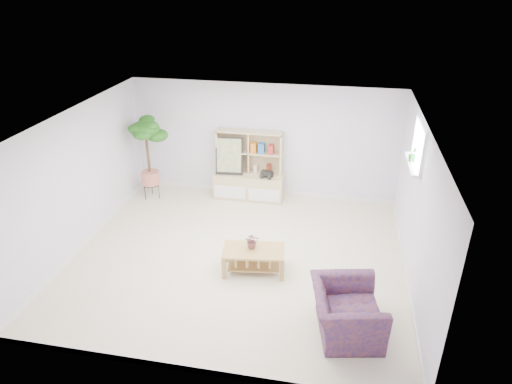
% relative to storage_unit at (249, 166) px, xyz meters
% --- Properties ---
extents(floor, '(5.50, 5.00, 0.01)m').
position_rel_storage_unit_xyz_m(floor, '(0.27, -2.24, -0.73)').
color(floor, beige).
rests_on(floor, ground).
extents(ceiling, '(5.50, 5.00, 0.01)m').
position_rel_storage_unit_xyz_m(ceiling, '(0.27, -2.24, 1.67)').
color(ceiling, white).
rests_on(ceiling, walls).
extents(walls, '(5.51, 5.01, 2.40)m').
position_rel_storage_unit_xyz_m(walls, '(0.27, -2.24, 0.47)').
color(walls, silver).
rests_on(walls, floor).
extents(baseboard, '(5.50, 5.00, 0.10)m').
position_rel_storage_unit_xyz_m(baseboard, '(0.27, -2.24, -0.68)').
color(baseboard, white).
rests_on(baseboard, floor).
extents(window, '(0.10, 0.98, 0.68)m').
position_rel_storage_unit_xyz_m(window, '(3.00, -1.64, 1.27)').
color(window, '#CDE7FF').
rests_on(window, walls).
extents(window_sill, '(0.14, 1.00, 0.04)m').
position_rel_storage_unit_xyz_m(window_sill, '(2.94, -1.64, 0.95)').
color(window_sill, white).
rests_on(window_sill, walls).
extents(storage_unit, '(1.46, 0.49, 1.46)m').
position_rel_storage_unit_xyz_m(storage_unit, '(0.00, 0.00, 0.00)').
color(storage_unit, tan).
rests_on(storage_unit, floor).
extents(poster, '(0.58, 0.18, 0.78)m').
position_rel_storage_unit_xyz_m(poster, '(-0.40, -0.05, 0.21)').
color(poster, yellow).
rests_on(poster, storage_unit).
extents(toy_truck, '(0.35, 0.27, 0.17)m').
position_rel_storage_unit_xyz_m(toy_truck, '(0.40, -0.10, -0.10)').
color(toy_truck, black).
rests_on(toy_truck, storage_unit).
extents(coffee_table, '(1.04, 0.65, 0.40)m').
position_rel_storage_unit_xyz_m(coffee_table, '(0.61, -2.55, -0.53)').
color(coffee_table, olive).
rests_on(coffee_table, floor).
extents(table_plant, '(0.27, 0.24, 0.26)m').
position_rel_storage_unit_xyz_m(table_plant, '(0.57, -2.50, -0.20)').
color(table_plant, '#205F1E').
rests_on(table_plant, coffee_table).
extents(floor_tree, '(0.72, 0.72, 1.76)m').
position_rel_storage_unit_xyz_m(floor_tree, '(-2.03, -0.38, 0.15)').
color(floor_tree, '#185A16').
rests_on(floor_tree, floor).
extents(armchair, '(1.07, 1.18, 0.76)m').
position_rel_storage_unit_xyz_m(armchair, '(2.08, -3.67, -0.35)').
color(armchair, navy).
rests_on(armchair, floor).
extents(sill_plant, '(0.15, 0.13, 0.25)m').
position_rel_storage_unit_xyz_m(sill_plant, '(2.94, -1.57, 1.10)').
color(sill_plant, '#185A16').
rests_on(sill_plant, window_sill).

